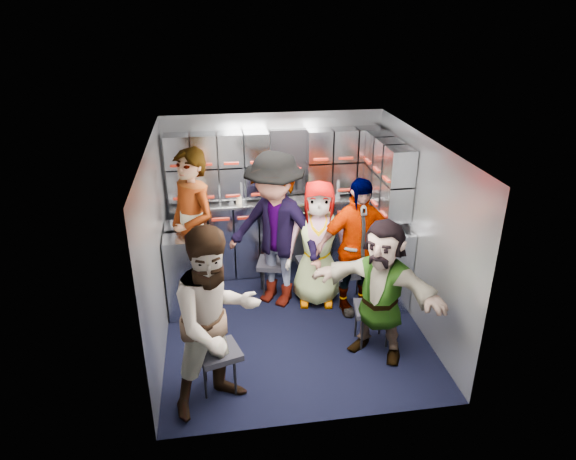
{
  "coord_description": "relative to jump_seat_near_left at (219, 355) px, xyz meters",
  "views": [
    {
      "loc": [
        -0.79,
        -4.82,
        3.39
      ],
      "look_at": [
        0.0,
        0.35,
        1.02
      ],
      "focal_mm": 32.0,
      "sensor_mm": 36.0,
      "label": 1
    }
  ],
  "objects": [
    {
      "name": "cup_left",
      "position": [
        0.36,
        2.17,
        0.69
      ],
      "size": [
        0.08,
        0.08,
        0.1
      ],
      "primitive_type": "cylinder",
      "color": "beige",
      "rests_on": "counter"
    },
    {
      "name": "attendant_arc_d",
      "position": [
        1.6,
        1.14,
        0.43
      ],
      "size": [
        1.01,
        0.54,
        1.64
      ],
      "primitive_type": "imported",
      "rotation": [
        0.0,
        0.0,
        0.15
      ],
      "color": "black",
      "rests_on": "ground"
    },
    {
      "name": "red_latch_strip",
      "position": [
        0.84,
        2.03,
        0.49
      ],
      "size": [
        2.6,
        0.02,
        0.03
      ],
      "primitive_type": "cube",
      "color": "maroon",
      "rests_on": "cart_bank_back"
    },
    {
      "name": "jump_seat_mid_right",
      "position": [
        1.6,
        1.32,
        0.0
      ],
      "size": [
        0.4,
        0.38,
        0.44
      ],
      "rotation": [
        0.0,
        0.0,
        0.07
      ],
      "color": "black",
      "rests_on": "ground"
    },
    {
      "name": "jump_seat_mid_left",
      "position": [
        0.72,
        1.64,
        0.01
      ],
      "size": [
        0.45,
        0.44,
        0.45
      ],
      "rotation": [
        0.0,
        0.0,
        -0.24
      ],
      "color": "black",
      "rests_on": "ground"
    },
    {
      "name": "bottle_right",
      "position": [
        1.63,
        2.18,
        0.76
      ],
      "size": [
        0.07,
        0.07,
        0.24
      ],
      "primitive_type": "cylinder",
      "color": "white",
      "rests_on": "counter"
    },
    {
      "name": "attendant_arc_e",
      "position": [
        1.62,
        0.3,
        0.36
      ],
      "size": [
        1.36,
        1.23,
        1.5
      ],
      "primitive_type": "imported",
      "rotation": [
        0.0,
        0.0,
        -0.69
      ],
      "color": "black",
      "rests_on": "ground"
    },
    {
      "name": "jump_seat_near_left",
      "position": [
        0.0,
        0.0,
        0.0
      ],
      "size": [
        0.46,
        0.45,
        0.44
      ],
      "rotation": [
        0.0,
        0.0,
        0.29
      ],
      "color": "black",
      "rests_on": "ground"
    },
    {
      "name": "floor",
      "position": [
        0.84,
        0.94,
        -0.39
      ],
      "size": [
        3.0,
        3.0,
        0.0
      ],
      "primitive_type": "plane",
      "color": "black",
      "rests_on": "ground"
    },
    {
      "name": "counter",
      "position": [
        0.84,
        2.23,
        0.62
      ],
      "size": [
        2.68,
        0.42,
        0.03
      ],
      "primitive_type": "cube",
      "color": "#B4B7BC",
      "rests_on": "cart_bank_back"
    },
    {
      "name": "cart_bank_back",
      "position": [
        0.84,
        2.23,
        0.1
      ],
      "size": [
        2.68,
        0.38,
        0.99
      ],
      "primitive_type": "cube",
      "color": "#A1A8B2",
      "rests_on": "ground"
    },
    {
      "name": "wall_back",
      "position": [
        0.84,
        2.44,
        0.66
      ],
      "size": [
        2.8,
        0.04,
        2.1
      ],
      "primitive_type": "cube",
      "color": "#9AA0A8",
      "rests_on": "ground"
    },
    {
      "name": "wall_right",
      "position": [
        2.24,
        0.94,
        0.66
      ],
      "size": [
        0.04,
        3.0,
        2.1
      ],
      "primitive_type": "cube",
      "color": "#9AA0A8",
      "rests_on": "ground"
    },
    {
      "name": "attendant_standing",
      "position": [
        -0.21,
        1.5,
        0.58
      ],
      "size": [
        0.79,
        0.85,
        1.94
      ],
      "primitive_type": "imported",
      "rotation": [
        0.0,
        0.0,
        -0.96
      ],
      "color": "black",
      "rests_on": "ground"
    },
    {
      "name": "attendant_arc_a",
      "position": [
        0.0,
        -0.18,
        0.49
      ],
      "size": [
        1.06,
        0.98,
        1.75
      ],
      "primitive_type": "imported",
      "rotation": [
        0.0,
        0.0,
        0.48
      ],
      "color": "black",
      "rests_on": "ground"
    },
    {
      "name": "wall_left",
      "position": [
        -0.56,
        0.94,
        0.66
      ],
      "size": [
        0.04,
        3.0,
        2.1
      ],
      "primitive_type": "cube",
      "color": "#9AA0A8",
      "rests_on": "ground"
    },
    {
      "name": "jump_seat_center",
      "position": [
        1.21,
        1.57,
        0.01
      ],
      "size": [
        0.43,
        0.41,
        0.46
      ],
      "rotation": [
        0.0,
        0.0,
        0.12
      ],
      "color": "black",
      "rests_on": "ground"
    },
    {
      "name": "attendant_arc_b",
      "position": [
        0.72,
        1.46,
        0.55
      ],
      "size": [
        1.39,
        1.29,
        1.88
      ],
      "primitive_type": "imported",
      "rotation": [
        0.0,
        0.0,
        -0.65
      ],
      "color": "black",
      "rests_on": "ground"
    },
    {
      "name": "locker_bank_back",
      "position": [
        0.84,
        2.29,
        1.1
      ],
      "size": [
        2.68,
        0.28,
        0.82
      ],
      "primitive_type": "cube",
      "color": "#A1A8B2",
      "rests_on": "wall_back"
    },
    {
      "name": "ceiling",
      "position": [
        0.84,
        0.94,
        1.71
      ],
      "size": [
        2.8,
        3.0,
        0.02
      ],
      "primitive_type": "cube",
      "color": "silver",
      "rests_on": "wall_back"
    },
    {
      "name": "bottle_left",
      "position": [
        0.39,
        2.18,
        0.78
      ],
      "size": [
        0.07,
        0.07,
        0.28
      ],
      "primitive_type": "cylinder",
      "color": "white",
      "rests_on": "counter"
    },
    {
      "name": "cart_bank_left",
      "position": [
        -0.35,
        1.5,
        0.1
      ],
      "size": [
        0.38,
        0.76,
        0.99
      ],
      "primitive_type": "cube",
      "color": "#A1A8B2",
      "rests_on": "ground"
    },
    {
      "name": "cup_right",
      "position": [
        1.37,
        2.17,
        0.69
      ],
      "size": [
        0.08,
        0.08,
        0.11
      ],
      "primitive_type": "cylinder",
      "color": "beige",
      "rests_on": "counter"
    },
    {
      "name": "coffee_niche",
      "position": [
        1.02,
        2.35,
        1.08
      ],
      "size": [
        0.46,
        0.16,
        0.84
      ],
      "primitive_type": null,
      "color": "black",
      "rests_on": "wall_back"
    },
    {
      "name": "attendant_arc_c",
      "position": [
        1.21,
        1.39,
        0.38
      ],
      "size": [
        0.83,
        0.61,
        1.54
      ],
      "primitive_type": "imported",
      "rotation": [
        0.0,
        0.0,
        -0.17
      ],
      "color": "black",
      "rests_on": "ground"
    },
    {
      "name": "locker_bank_right",
      "position": [
        2.09,
        1.64,
        1.1
      ],
      "size": [
        0.28,
        1.0,
        0.82
      ],
      "primitive_type": "cube",
      "color": "#A1A8B2",
      "rests_on": "wall_right"
    },
    {
      "name": "jump_seat_near_right",
      "position": [
        1.62,
        0.48,
        -0.0
      ],
      "size": [
        0.42,
        0.41,
        0.44
      ],
      "rotation": [
        0.0,
        0.0,
        -0.16
      ],
      "color": "black",
      "rests_on": "ground"
    },
    {
      "name": "bottle_mid",
      "position": [
        0.26,
        2.18,
        0.76
      ],
      "size": [
        0.06,
        0.06,
        0.24
      ],
      "primitive_type": "cylinder",
      "color": "white",
      "rests_on": "counter"
    },
    {
      "name": "right_cabinet",
      "position": [
        2.09,
        1.54,
        0.11
      ],
      "size": [
        0.28,
        1.2,
        1.0
      ],
      "primitive_type": "cube",
      "color": "#A1A8B2",
      "rests_on": "ground"
    }
  ]
}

